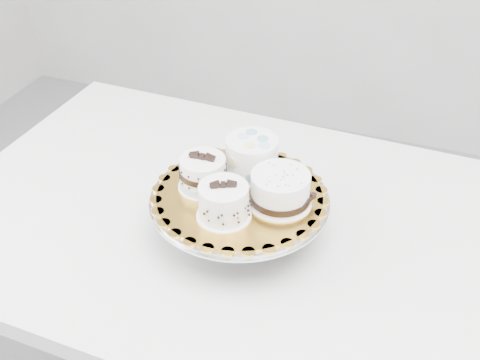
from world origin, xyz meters
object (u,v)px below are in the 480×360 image
(cake_stand, at_px, (240,208))
(cake_dots, at_px, (252,156))
(table, at_px, (235,239))
(cake_board, at_px, (240,195))
(cake_ribbon, at_px, (281,190))
(cake_banded, at_px, (203,174))
(cake_swirl, at_px, (224,202))

(cake_stand, distance_m, cake_dots, 0.11)
(table, bearing_deg, cake_board, -58.09)
(cake_ribbon, bearing_deg, cake_dots, 152.87)
(cake_stand, bearing_deg, cake_banded, -179.89)
(cake_swirl, bearing_deg, cake_dots, 63.62)
(cake_board, xyz_separation_m, cake_dots, (-0.00, 0.08, 0.04))
(cake_stand, height_order, cake_swirl, cake_swirl)
(cake_swirl, bearing_deg, cake_stand, 60.46)
(table, bearing_deg, cake_banded, -133.58)
(cake_board, xyz_separation_m, cake_ribbon, (0.09, 0.00, 0.03))
(table, distance_m, cake_swirl, 0.24)
(cake_banded, relative_size, cake_dots, 0.80)
(cake_board, xyz_separation_m, cake_swirl, (-0.00, -0.08, 0.04))
(cake_ribbon, bearing_deg, cake_board, -162.73)
(table, xyz_separation_m, cake_stand, (0.03, -0.05, 0.14))
(cake_stand, relative_size, cake_banded, 3.50)
(cake_board, bearing_deg, cake_dots, 92.28)
(table, bearing_deg, cake_stand, -58.09)
(table, xyz_separation_m, cake_board, (0.03, -0.05, 0.17))
(table, height_order, cake_dots, cake_dots)
(cake_banded, distance_m, cake_dots, 0.11)
(cake_dots, bearing_deg, cake_board, -96.09)
(cake_dots, bearing_deg, cake_stand, -96.09)
(table, bearing_deg, cake_dots, 55.86)
(cake_swirl, relative_size, cake_banded, 1.22)
(cake_banded, xyz_separation_m, cake_ribbon, (0.17, 0.00, -0.00))
(table, relative_size, cake_dots, 10.16)
(cake_stand, xyz_separation_m, cake_swirl, (-0.00, -0.08, 0.07))
(cake_dots, distance_m, cake_ribbon, 0.12)
(cake_swirl, bearing_deg, cake_banded, 109.04)
(cake_board, bearing_deg, table, 119.84)
(cake_board, height_order, cake_ribbon, cake_ribbon)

